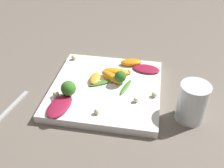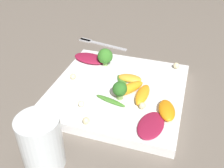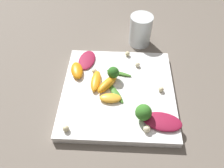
# 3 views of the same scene
# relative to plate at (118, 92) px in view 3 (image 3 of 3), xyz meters

# --- Properties ---
(ground_plane) EXTENTS (2.40, 2.40, 0.00)m
(ground_plane) POSITION_rel_plate_xyz_m (0.00, 0.00, -0.01)
(ground_plane) COLOR #6B6056
(plate) EXTENTS (0.30, 0.30, 0.02)m
(plate) POSITION_rel_plate_xyz_m (0.00, 0.00, 0.00)
(plate) COLOR white
(plate) RESTS_ON ground_plane
(drinking_glass) EXTENTS (0.07, 0.07, 0.10)m
(drinking_glass) POSITION_rel_plate_xyz_m (-0.23, 0.07, 0.04)
(drinking_glass) COLOR white
(drinking_glass) RESTS_ON ground_plane
(radicchio_leaf_0) EXTENTS (0.09, 0.06, 0.01)m
(radicchio_leaf_0) POSITION_rel_plate_xyz_m (-0.11, -0.10, 0.02)
(radicchio_leaf_0) COLOR maroon
(radicchio_leaf_0) RESTS_ON plate
(radicchio_leaf_1) EXTENTS (0.07, 0.10, 0.01)m
(radicchio_leaf_1) POSITION_rel_plate_xyz_m (0.10, 0.11, 0.02)
(radicchio_leaf_1) COLOR maroon
(radicchio_leaf_1) RESTS_ON plate
(orange_segment_0) EXTENTS (0.08, 0.03, 0.02)m
(orange_segment_0) POSITION_rel_plate_xyz_m (-0.02, -0.06, 0.02)
(orange_segment_0) COLOR orange
(orange_segment_0) RESTS_ON plate
(orange_segment_1) EXTENTS (0.07, 0.05, 0.02)m
(orange_segment_1) POSITION_rel_plate_xyz_m (-0.06, -0.12, 0.02)
(orange_segment_1) COLOR orange
(orange_segment_1) RESTS_ON plate
(orange_segment_2) EXTENTS (0.08, 0.07, 0.02)m
(orange_segment_2) POSITION_rel_plate_xyz_m (-0.01, -0.03, 0.02)
(orange_segment_2) COLOR orange
(orange_segment_2) RESTS_ON plate
(orange_segment_3) EXTENTS (0.03, 0.06, 0.01)m
(orange_segment_3) POSITION_rel_plate_xyz_m (0.04, -0.02, 0.02)
(orange_segment_3) COLOR #FCAD33
(orange_segment_3) RESTS_ON plate
(broccoli_floret_0) EXTENTS (0.04, 0.04, 0.05)m
(broccoli_floret_0) POSITION_rel_plate_xyz_m (0.09, 0.06, 0.04)
(broccoli_floret_0) COLOR #84AD5B
(broccoli_floret_0) RESTS_ON plate
(broccoli_floret_1) EXTENTS (0.03, 0.03, 0.04)m
(broccoli_floret_1) POSITION_rel_plate_xyz_m (-0.04, -0.02, 0.04)
(broccoli_floret_1) COLOR #7A9E51
(broccoli_floret_1) RESTS_ON plate
(arugula_sprig_0) EXTENTS (0.07, 0.05, 0.01)m
(arugula_sprig_0) POSITION_rel_plate_xyz_m (0.02, -0.01, 0.01)
(arugula_sprig_0) COLOR #47842D
(arugula_sprig_0) RESTS_ON plate
(arugula_sprig_1) EXTENTS (0.03, 0.08, 0.01)m
(arugula_sprig_1) POSITION_rel_plate_xyz_m (-0.06, -0.00, 0.01)
(arugula_sprig_1) COLOR #47842D
(arugula_sprig_1) RESTS_ON plate
(macadamia_nut_0) EXTENTS (0.01, 0.01, 0.01)m
(macadamia_nut_0) POSITION_rel_plate_xyz_m (0.00, 0.12, 0.02)
(macadamia_nut_0) COLOR beige
(macadamia_nut_0) RESTS_ON plate
(macadamia_nut_1) EXTENTS (0.01, 0.01, 0.01)m
(macadamia_nut_1) POSITION_rel_plate_xyz_m (-0.09, 0.05, 0.02)
(macadamia_nut_1) COLOR beige
(macadamia_nut_1) RESTS_ON plate
(macadamia_nut_2) EXTENTS (0.02, 0.02, 0.02)m
(macadamia_nut_2) POSITION_rel_plate_xyz_m (0.12, 0.07, 0.02)
(macadamia_nut_2) COLOR beige
(macadamia_nut_2) RESTS_ON plate
(macadamia_nut_3) EXTENTS (0.01, 0.01, 0.01)m
(macadamia_nut_3) POSITION_rel_plate_xyz_m (-0.06, -0.07, 0.02)
(macadamia_nut_3) COLOR beige
(macadamia_nut_3) RESTS_ON plate
(macadamia_nut_4) EXTENTS (0.01, 0.01, 0.01)m
(macadamia_nut_4) POSITION_rel_plate_xyz_m (-0.14, 0.02, 0.02)
(macadamia_nut_4) COLOR beige
(macadamia_nut_4) RESTS_ON plate
(macadamia_nut_5) EXTENTS (0.02, 0.02, 0.02)m
(macadamia_nut_5) POSITION_rel_plate_xyz_m (0.13, -0.12, 0.02)
(macadamia_nut_5) COLOR beige
(macadamia_nut_5) RESTS_ON plate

